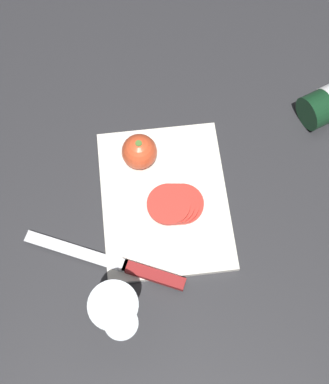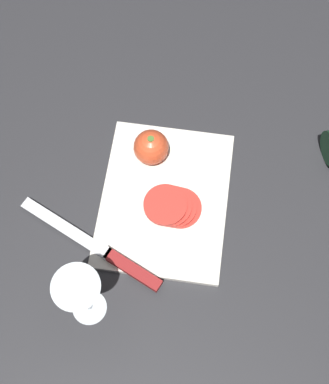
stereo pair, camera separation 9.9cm
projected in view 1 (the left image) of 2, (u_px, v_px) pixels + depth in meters
name	position (u px, v px, depth m)	size (l,w,h in m)	color
ground_plane	(146.00, 162.00, 1.06)	(3.00, 3.00, 0.00)	#28282B
cutting_board	(164.00, 199.00, 1.02)	(0.31, 0.24, 0.01)	silver
wine_glass	(116.00, 311.00, 0.83)	(0.08, 0.08, 0.17)	silver
whole_tomato	(139.00, 151.00, 1.02)	(0.07, 0.07, 0.07)	#DB4C28
knife	(137.00, 270.00, 0.96)	(0.15, 0.29, 0.01)	silver
tomato_slice_stack_near	(176.00, 204.00, 1.00)	(0.09, 0.11, 0.03)	red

